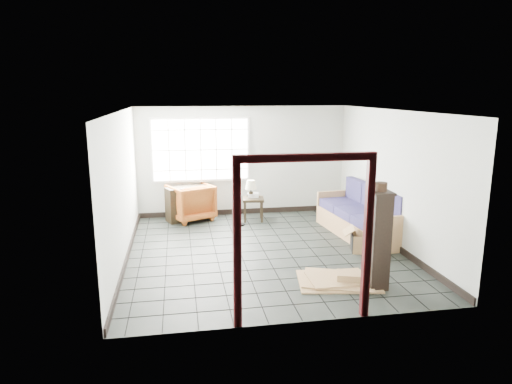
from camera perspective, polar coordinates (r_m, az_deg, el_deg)
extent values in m
plane|color=black|center=(8.64, 0.99, -7.37)|extent=(5.50, 5.50, 0.00)
cube|color=beige|center=(10.97, -1.67, 3.89)|extent=(5.00, 0.02, 2.60)
cube|color=beige|center=(5.69, 6.20, -4.25)|extent=(5.00, 0.02, 2.60)
cube|color=beige|center=(8.21, -16.38, 0.49)|extent=(0.02, 5.50, 2.60)
cube|color=beige|center=(9.09, 16.70, 1.59)|extent=(0.02, 5.50, 2.60)
cube|color=white|center=(8.14, 1.05, 10.12)|extent=(5.00, 5.50, 0.02)
cube|color=black|center=(11.20, -1.61, -2.41)|extent=(4.95, 0.03, 0.12)
cube|color=black|center=(8.54, -15.74, -7.67)|extent=(0.03, 5.45, 0.12)
cube|color=black|center=(9.39, 16.12, -5.87)|extent=(0.03, 5.45, 0.12)
cube|color=silver|center=(10.80, -6.93, 5.27)|extent=(2.32, 0.06, 1.52)
cube|color=white|center=(10.76, -6.92, 5.25)|extent=(2.20, 0.02, 1.40)
cube|color=#390D0F|center=(5.65, -2.38, -6.97)|extent=(0.10, 0.08, 2.10)
cube|color=#390D0F|center=(6.09, 13.77, -5.88)|extent=(0.10, 0.08, 2.10)
cube|color=#390D0F|center=(5.56, 6.26, 4.32)|extent=(1.80, 0.08, 0.10)
cube|color=#A97C4C|center=(9.73, 12.76, -4.17)|extent=(1.13, 2.30, 0.40)
cube|color=#A97C4C|center=(8.75, 16.41, -5.19)|extent=(0.89, 0.17, 0.71)
cube|color=#A97C4C|center=(10.66, 9.85, -1.72)|extent=(0.89, 0.17, 0.71)
cube|color=#A97C4C|center=(9.82, 14.92, -1.65)|extent=(0.34, 2.22, 0.78)
cube|color=#1E1B44|center=(9.03, 14.95, -3.67)|extent=(0.87, 0.80, 0.18)
cube|color=#1E1B44|center=(9.13, 16.78, -1.88)|extent=(0.23, 0.72, 0.58)
cube|color=#1E1B44|center=(9.64, 12.72, -2.54)|extent=(0.87, 0.80, 0.18)
cube|color=#1E1B44|center=(9.74, 14.46, -0.87)|extent=(0.23, 0.72, 0.58)
cube|color=#1E1B44|center=(10.27, 10.77, -1.54)|extent=(0.87, 0.80, 0.18)
cube|color=#1E1B44|center=(10.35, 12.42, 0.02)|extent=(0.23, 0.72, 0.58)
imported|color=maroon|center=(10.68, -8.20, -1.04)|extent=(1.17, 1.15, 0.93)
cube|color=black|center=(10.53, -0.35, -0.90)|extent=(0.54, 0.54, 0.06)
cube|color=black|center=(10.40, -1.38, -2.55)|extent=(0.05, 0.05, 0.48)
cube|color=black|center=(10.41, 0.75, -2.53)|extent=(0.05, 0.05, 0.48)
cube|color=black|center=(10.77, -1.41, -2.02)|extent=(0.05, 0.05, 0.48)
cube|color=black|center=(10.78, 0.64, -2.00)|extent=(0.05, 0.05, 0.48)
cylinder|color=black|center=(10.53, -0.64, -0.33)|extent=(0.13, 0.13, 0.14)
cylinder|color=black|center=(10.51, -0.64, 0.33)|extent=(0.03, 0.03, 0.10)
cone|color=beige|center=(10.48, -0.64, 0.93)|extent=(0.33, 0.33, 0.20)
cube|color=silver|center=(10.57, -0.36, -0.43)|extent=(0.28, 0.23, 0.09)
cylinder|color=black|center=(10.57, -1.05, -0.43)|extent=(0.03, 0.06, 0.05)
cylinder|color=black|center=(10.27, -2.07, -4.06)|extent=(0.32, 0.32, 0.03)
cylinder|color=black|center=(10.08, -2.10, 0.05)|extent=(0.03, 0.03, 1.50)
cylinder|color=black|center=(9.87, -1.55, 4.44)|extent=(0.24, 0.11, 0.13)
sphere|color=black|center=(9.81, -0.96, 3.99)|extent=(0.17, 0.17, 0.13)
cube|color=black|center=(10.70, -8.41, -1.41)|extent=(1.09, 0.72, 0.79)
cube|color=black|center=(10.69, -8.41, -1.35)|extent=(1.01, 0.65, 0.03)
cube|color=black|center=(7.12, 14.97, -5.88)|extent=(0.29, 0.38, 1.49)
cube|color=black|center=(6.93, 15.31, -0.03)|extent=(0.33, 0.42, 0.04)
cylinder|color=black|center=(6.91, 15.39, 0.64)|extent=(0.22, 0.22, 0.13)
cube|color=#956948|center=(8.87, 13.44, -7.13)|extent=(0.58, 0.51, 0.02)
cube|color=black|center=(8.79, 11.90, -6.15)|extent=(0.12, 0.39, 0.33)
cube|color=#956948|center=(8.86, 15.08, -6.17)|extent=(0.12, 0.39, 0.33)
cube|color=#956948|center=(8.64, 13.68, -6.57)|extent=(0.48, 0.15, 0.33)
cube|color=#956948|center=(9.01, 13.32, -5.77)|extent=(0.48, 0.15, 0.33)
cube|color=#956948|center=(8.71, 11.51, -4.74)|extent=(0.28, 0.43, 0.14)
cube|color=#956948|center=(8.81, 15.60, -4.77)|extent=(0.28, 0.43, 0.14)
cube|color=#956948|center=(7.41, 10.21, -10.93)|extent=(1.37, 1.07, 0.03)
cube|color=#956948|center=(7.40, 10.22, -10.75)|extent=(1.30, 1.13, 0.03)
cube|color=#956948|center=(7.39, 10.22, -10.56)|extent=(0.93, 0.68, 0.03)
cube|color=#956948|center=(7.34, 11.51, -10.23)|extent=(0.43, 0.39, 0.10)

